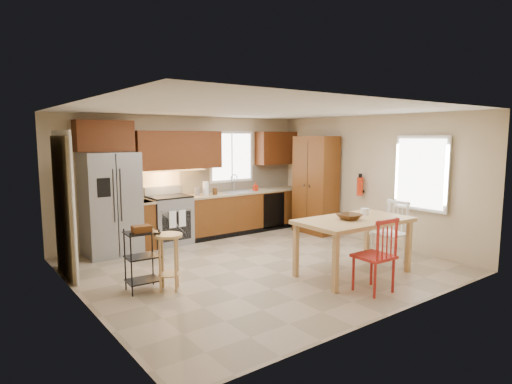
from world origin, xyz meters
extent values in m
plane|color=tan|center=(0.00, 0.00, 0.00)|extent=(5.50, 5.50, 0.00)
cube|color=silver|center=(0.00, 0.00, 2.50)|extent=(5.50, 5.00, 0.02)
cube|color=#CCB793|center=(0.00, 2.50, 1.25)|extent=(5.50, 0.02, 2.50)
cube|color=#CCB793|center=(0.00, -2.50, 1.25)|extent=(5.50, 0.02, 2.50)
cube|color=#CCB793|center=(-2.75, 0.00, 1.25)|extent=(0.02, 5.00, 2.50)
cube|color=#CCB793|center=(2.75, 0.00, 1.25)|extent=(0.02, 5.00, 2.50)
cube|color=gray|center=(-1.70, 2.12, 0.91)|extent=(0.92, 0.75, 1.82)
cube|color=gray|center=(-0.55, 2.19, 0.46)|extent=(0.76, 0.63, 0.92)
cube|color=#613711|center=(-1.10, 2.20, 0.45)|extent=(0.30, 0.60, 0.90)
cube|color=#613711|center=(1.29, 2.20, 0.45)|extent=(2.92, 0.60, 0.90)
cube|color=black|center=(1.85, 1.91, 0.45)|extent=(0.60, 0.02, 0.78)
cube|color=beige|center=(1.29, 2.48, 1.18)|extent=(2.92, 0.03, 0.55)
cube|color=#55250E|center=(-1.70, 2.33, 2.10)|extent=(1.00, 0.35, 0.55)
cube|color=#55250E|center=(-0.25, 2.33, 1.83)|extent=(1.80, 0.35, 0.75)
cube|color=#55250E|center=(2.25, 2.33, 1.83)|extent=(1.00, 0.35, 0.75)
cube|color=white|center=(1.10, 2.48, 1.65)|extent=(1.12, 0.04, 1.12)
cube|color=gray|center=(1.10, 2.20, 0.86)|extent=(0.62, 0.46, 0.16)
cube|color=#FFBF66|center=(-0.55, 2.30, 1.43)|extent=(1.60, 0.30, 0.01)
imported|color=red|center=(1.48, 2.10, 1.00)|extent=(0.09, 0.09, 0.19)
cylinder|color=white|center=(0.25, 2.15, 1.04)|extent=(0.12, 0.12, 0.28)
cylinder|color=gray|center=(0.05, 2.15, 0.99)|extent=(0.11, 0.11, 0.18)
cylinder|color=#4D2F14|center=(0.45, 2.12, 0.97)|extent=(0.10, 0.10, 0.14)
cube|color=#613711|center=(2.43, 1.20, 1.05)|extent=(0.50, 0.95, 2.10)
cylinder|color=red|center=(2.63, 0.15, 1.10)|extent=(0.12, 0.12, 0.36)
cube|color=white|center=(2.68, -1.15, 1.45)|extent=(0.04, 1.02, 1.32)
cube|color=#8C7A59|center=(-2.67, 1.30, 1.05)|extent=(0.04, 0.95, 2.10)
imported|color=#4D2F14|center=(0.75, -1.21, 0.86)|extent=(0.36, 0.36, 0.09)
cylinder|color=white|center=(1.24, -1.10, 0.89)|extent=(0.15, 0.15, 0.17)
camera|label=1|loc=(-4.11, -5.39, 2.09)|focal=30.00mm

